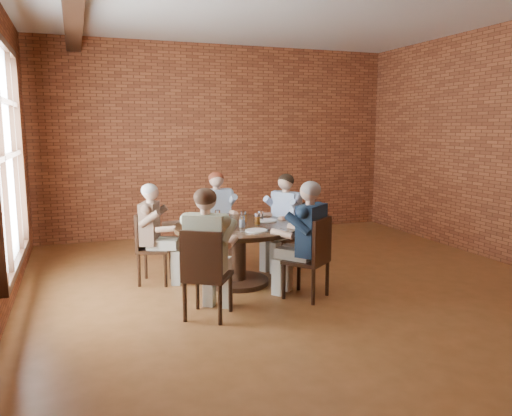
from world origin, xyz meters
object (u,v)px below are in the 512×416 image
object	(u,v)px
chair_d	(205,271)
dining_table	(237,242)
chair_a	(287,231)
diner_b	(217,218)
chair_c	(149,245)
chair_e	(313,255)
chair_b	(216,227)
diner_e	(306,240)
diner_d	(208,254)
diner_c	(154,234)
diner_a	(284,222)
smartphone	(263,229)

from	to	relation	value
chair_d	dining_table	bearing A→B (deg)	-90.00
chair_a	diner_b	bearing A→B (deg)	-152.70
chair_c	chair_e	xyz separation A→B (m)	(1.67, -1.23, 0.02)
chair_b	diner_e	size ratio (longest dim) A/B	0.69
chair_b	diner_d	xyz separation A→B (m)	(-0.66, -2.11, 0.17)
chair_b	chair_d	bearing A→B (deg)	-105.83
chair_a	diner_c	bearing A→B (deg)	-115.81
diner_a	smartphone	bearing A→B (deg)	-66.23
diner_a	chair_d	size ratio (longest dim) A/B	1.39
diner_b	chair_e	bearing A→B (deg)	-70.21
diner_d	chair_b	bearing A→B (deg)	-74.54
chair_a	diner_b	xyz separation A→B (m)	(-0.86, 0.55, 0.15)
chair_a	diner_d	world-z (taller)	diner_d
chair_c	smartphone	distance (m)	1.49
chair_c	dining_table	bearing A→B (deg)	-90.00
diner_a	chair_b	size ratio (longest dim) A/B	1.41
chair_d	chair_e	size ratio (longest dim) A/B	1.00
diner_a	chair_e	world-z (taller)	diner_a
diner_c	diner_d	xyz separation A→B (m)	(0.34, -1.34, 0.04)
chair_a	diner_d	bearing A→B (deg)	-75.73
chair_a	smartphone	size ratio (longest dim) A/B	6.10
dining_table	chair_c	xyz separation A→B (m)	(-1.03, 0.41, -0.04)
diner_c	diner_e	distance (m)	1.92
dining_table	chair_c	distance (m)	1.11
chair_c	diner_e	xyz separation A→B (m)	(1.62, -1.16, 0.18)
chair_d	smartphone	size ratio (longest dim) A/B	6.23
smartphone	diner_a	bearing A→B (deg)	29.77
diner_d	chair_d	bearing A→B (deg)	90.00
chair_c	smartphone	xyz separation A→B (m)	(1.22, -0.80, 0.27)
diner_b	diner_c	bearing A→B (deg)	-143.42
chair_c	chair_d	distance (m)	1.49
chair_a	diner_e	world-z (taller)	diner_e
diner_a	smartphone	distance (m)	1.07
dining_table	chair_a	world-z (taller)	chair_a
chair_a	smartphone	world-z (taller)	chair_a
diner_b	chair_d	distance (m)	2.22
dining_table	chair_d	distance (m)	1.23
diner_b	smartphone	xyz separation A→B (m)	(0.15, -1.46, 0.10)
diner_d	diner_e	bearing A→B (deg)	-137.43
dining_table	diner_d	bearing A→B (deg)	-122.93
diner_a	chair_e	bearing A→B (deg)	-38.10
chair_b	chair_c	bearing A→B (deg)	-143.23
chair_d	chair_c	bearing A→B (deg)	-42.91
chair_b	diner_b	distance (m)	0.17
diner_e	diner_b	bearing A→B (deg)	-111.33
dining_table	diner_e	world-z (taller)	diner_e
diner_c	dining_table	bearing A→B (deg)	-90.00
chair_c	chair_e	distance (m)	2.08
chair_c	chair_e	bearing A→B (deg)	-104.57
diner_b	diner_c	world-z (taller)	diner_b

